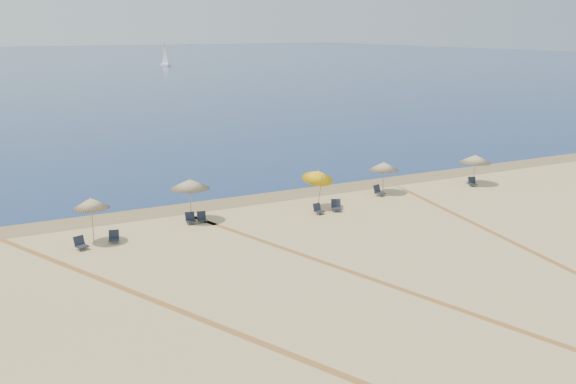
% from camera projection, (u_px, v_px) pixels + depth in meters
% --- Properties ---
extents(ground, '(160.00, 160.00, 0.00)m').
position_uv_depth(ground, '(554.00, 354.00, 22.36)').
color(ground, tan).
rests_on(ground, ground).
extents(ocean, '(500.00, 500.00, 0.00)m').
position_uv_depth(ocean, '(6.00, 62.00, 215.52)').
color(ocean, '#0C2151').
rests_on(ocean, ground).
extents(wet_sand, '(500.00, 500.00, 0.00)m').
position_uv_depth(wet_sand, '(260.00, 198.00, 42.96)').
color(wet_sand, olive).
rests_on(wet_sand, ground).
extents(umbrella_1, '(1.88, 1.88, 2.52)m').
position_uv_depth(umbrella_1, '(91.00, 203.00, 33.40)').
color(umbrella_1, gray).
rests_on(umbrella_1, ground).
extents(umbrella_2, '(2.30, 2.30, 2.60)m').
position_uv_depth(umbrella_2, '(190.00, 184.00, 37.16)').
color(umbrella_2, gray).
rests_on(umbrella_2, ground).
extents(umbrella_3, '(1.96, 2.04, 2.69)m').
position_uv_depth(umbrella_3, '(318.00, 175.00, 39.94)').
color(umbrella_3, gray).
rests_on(umbrella_3, ground).
extents(umbrella_4, '(2.06, 2.06, 2.23)m').
position_uv_depth(umbrella_4, '(384.00, 166.00, 43.71)').
color(umbrella_4, gray).
rests_on(umbrella_4, ground).
extents(umbrella_5, '(2.32, 2.32, 2.22)m').
position_uv_depth(umbrella_5, '(475.00, 159.00, 46.24)').
color(umbrella_5, gray).
rests_on(umbrella_5, ground).
extents(chair_1, '(0.73, 0.80, 0.68)m').
position_uv_depth(chair_1, '(81.00, 244.00, 32.90)').
color(chair_1, black).
rests_on(chair_1, ground).
extents(chair_2, '(0.67, 0.74, 0.64)m').
position_uv_depth(chair_2, '(114.00, 237.00, 33.96)').
color(chair_2, black).
rests_on(chair_2, ground).
extents(chair_3, '(0.62, 0.71, 0.66)m').
position_uv_depth(chair_3, '(190.00, 219.00, 37.22)').
color(chair_3, black).
rests_on(chair_3, ground).
extents(chair_4, '(0.65, 0.71, 0.62)m').
position_uv_depth(chair_4, '(202.00, 218.00, 37.50)').
color(chair_4, black).
rests_on(chair_4, ground).
extents(chair_5, '(0.61, 0.68, 0.64)m').
position_uv_depth(chair_5, '(318.00, 209.00, 39.19)').
color(chair_5, black).
rests_on(chair_5, ground).
extents(chair_6, '(0.82, 0.87, 0.71)m').
position_uv_depth(chair_6, '(336.00, 206.00, 39.81)').
color(chair_6, black).
rests_on(chair_6, ground).
extents(chair_7, '(0.77, 0.84, 0.72)m').
position_uv_depth(chair_7, '(379.00, 191.00, 43.44)').
color(chair_7, black).
rests_on(chair_7, ground).
extents(chair_8, '(0.75, 0.80, 0.65)m').
position_uv_depth(chair_8, '(472.00, 182.00, 46.08)').
color(chair_8, black).
rests_on(chair_8, ground).
extents(sailboat_0, '(2.13, 4.91, 7.10)m').
position_uv_depth(sailboat_0, '(165.00, 58.00, 191.88)').
color(sailboat_0, white).
rests_on(sailboat_0, ocean).
extents(tire_tracks, '(53.62, 37.99, 0.00)m').
position_uv_depth(tire_tracks, '(358.00, 272.00, 29.84)').
color(tire_tracks, tan).
rests_on(tire_tracks, ground).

